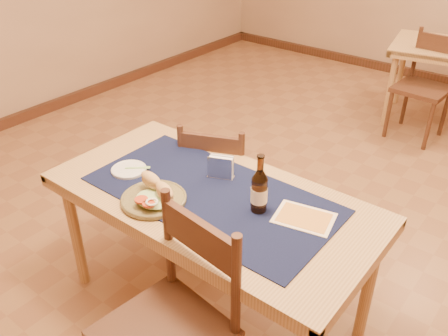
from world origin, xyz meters
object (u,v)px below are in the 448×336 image
Objects in this scene: sandwich_plate at (155,196)px; napkin_holder at (221,168)px; main_table at (211,208)px; chair_main_near at (172,324)px; chair_main_far at (218,181)px; beer_bottle at (259,191)px.

napkin_holder reaches higher than sandwich_plate.
chair_main_near is (0.24, -0.54, -0.15)m from main_table.
chair_main_near is at bearing -60.13° from chair_main_far.
sandwich_plate is at bearing -106.39° from napkin_holder.
napkin_holder is at bearing 111.21° from main_table.
chair_main_near reaches higher than sandwich_plate.
beer_bottle is at bearing -19.82° from napkin_holder.
main_table is 5.67× the size of beer_bottle.
beer_bottle is (0.01, 0.57, 0.35)m from chair_main_near.
beer_bottle is at bearing 88.88° from chair_main_near.
beer_bottle is (0.58, -0.43, 0.40)m from chair_main_far.
sandwich_plate is at bearing -127.13° from main_table.
chair_main_near is 3.50× the size of beer_bottle.
beer_bottle reaches higher than napkin_holder.
main_table is 11.30× the size of napkin_holder.
napkin_holder is (0.10, 0.36, 0.02)m from sandwich_plate.
chair_main_far is 0.83m from beer_bottle.
napkin_holder is (-0.06, 0.14, 0.14)m from main_table.
chair_main_near reaches higher than main_table.
chair_main_near is at bearing -39.12° from sandwich_plate.
napkin_holder is at bearing 160.18° from beer_bottle.
sandwich_plate is (-0.40, 0.33, 0.27)m from chair_main_near.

